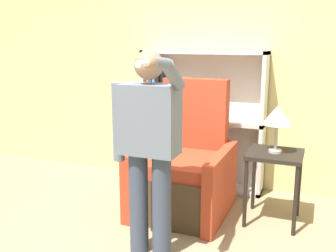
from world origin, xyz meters
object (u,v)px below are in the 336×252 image
bookcase (189,123)px  table_lamp (277,117)px  armchair (185,173)px  side_table (275,164)px  person_standing (149,142)px

bookcase → table_lamp: (1.07, -0.67, 0.27)m
armchair → side_table: 0.87m
armchair → person_standing: person_standing is taller
table_lamp → bookcase: bearing=148.0°
person_standing → side_table: size_ratio=2.38×
side_table → table_lamp: 0.45m
side_table → armchair: bearing=-176.0°
bookcase → armchair: (0.21, -0.73, -0.35)m
side_table → table_lamp: bearing=45.0°
armchair → side_table: armchair is taller
bookcase → table_lamp: size_ratio=3.64×
person_standing → side_table: 1.32m
person_standing → table_lamp: 1.27m
armchair → person_standing: size_ratio=0.81×
table_lamp → side_table: bearing=-135.0°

